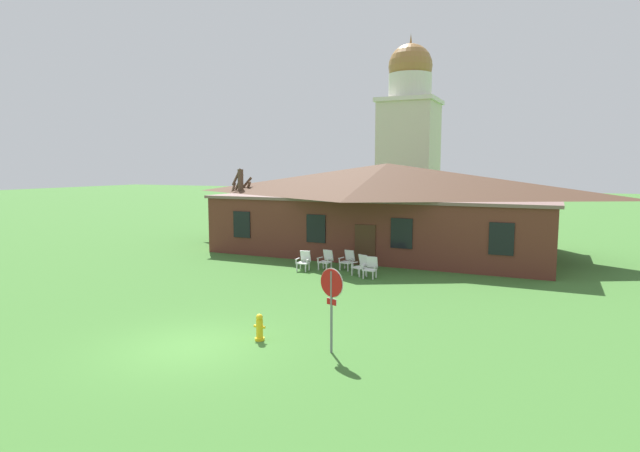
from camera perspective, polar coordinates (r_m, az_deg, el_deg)
ground_plane at (r=15.21m, az=-14.34°, el=-12.91°), size 200.00×200.00×0.00m
brick_building at (r=30.92m, az=7.46°, el=2.18°), size 19.44×10.40×5.23m
dome_tower at (r=47.49m, az=9.88°, el=9.58°), size 5.18×5.18×16.75m
stop_sign at (r=13.86m, az=1.29°, el=-7.53°), size 0.77×0.29×2.34m
lawn_chair_by_porch at (r=24.97m, az=-1.79°, el=-3.84°), size 0.67×0.70×0.96m
lawn_chair_near_door at (r=25.18m, az=0.70°, el=-3.74°), size 0.70×0.74×0.96m
lawn_chair_left_end at (r=25.16m, az=3.11°, el=-3.76°), size 0.71×0.75×0.96m
lawn_chair_middle at (r=23.92m, az=4.57°, el=-4.32°), size 0.78×0.83×0.96m
lawn_chair_right_end at (r=23.43m, az=5.67°, el=-4.56°), size 0.64×0.67×0.96m
bare_tree_beside_building at (r=33.47m, az=-8.83°, el=2.60°), size 1.47×1.60×4.92m
fire_hydrant at (r=15.25m, az=-6.75°, el=-11.20°), size 0.36×0.28×0.79m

